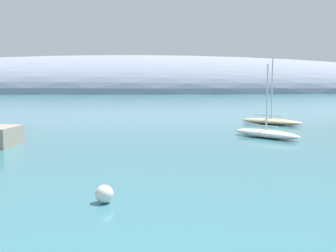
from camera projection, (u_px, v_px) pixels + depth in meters
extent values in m
ellipsoid|color=gray|center=(130.00, 92.00, 193.33)|extent=(315.15, 75.18, 32.10)
ellipsoid|color=white|center=(266.00, 134.00, 40.21)|extent=(5.94, 6.61, 0.77)
cylinder|color=silver|center=(267.00, 97.00, 39.84)|extent=(0.14, 0.14, 6.08)
cube|color=silver|center=(263.00, 126.00, 40.37)|extent=(2.16, 2.54, 0.10)
ellipsoid|color=#C6B284|center=(271.00, 121.00, 52.18)|extent=(7.40, 6.84, 0.72)
cylinder|color=silver|center=(272.00, 89.00, 51.76)|extent=(0.17, 0.17, 7.19)
cube|color=silver|center=(269.00, 115.00, 52.33)|extent=(2.76, 2.42, 0.10)
sphere|color=silver|center=(104.00, 194.00, 19.00)|extent=(0.81, 0.81, 0.81)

